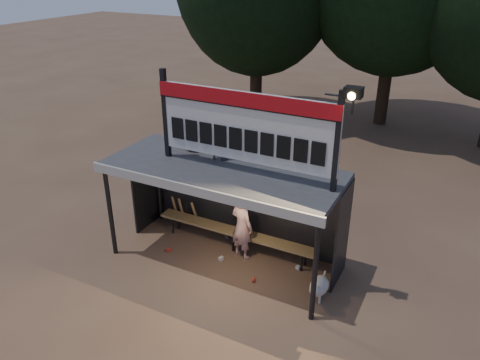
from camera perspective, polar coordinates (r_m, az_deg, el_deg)
name	(u,v)px	position (r m, az deg, el deg)	size (l,w,h in m)	color
ground	(224,260)	(10.81, -1.94, -9.73)	(80.00, 80.00, 0.00)	brown
player	(242,226)	(10.52, 0.22, -5.67)	(0.58, 0.38, 1.58)	white
child_a	(218,136)	(9.95, -2.75, 5.38)	(0.48, 0.38, 0.99)	gray
child_b	(193,126)	(10.41, -5.78, 6.51)	(0.54, 0.35, 1.10)	#A31D19
dugout_shelter	(228,183)	(10.05, -1.42, -0.39)	(5.10, 2.08, 2.32)	#37373A
scoreboard_assembly	(247,125)	(9.04, 0.83, 6.71)	(4.10, 0.27, 1.99)	black
bench	(235,232)	(10.97, -0.57, -6.41)	(4.00, 0.35, 0.48)	olive
dog	(319,287)	(9.73, 9.57, -12.70)	(0.36, 0.81, 0.49)	silver
bats	(185,212)	(11.88, -6.67, -3.94)	(0.67, 0.35, 0.84)	olive
litter	(232,258)	(10.81, -0.95, -9.48)	(3.06, 1.35, 0.08)	#A62B1C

